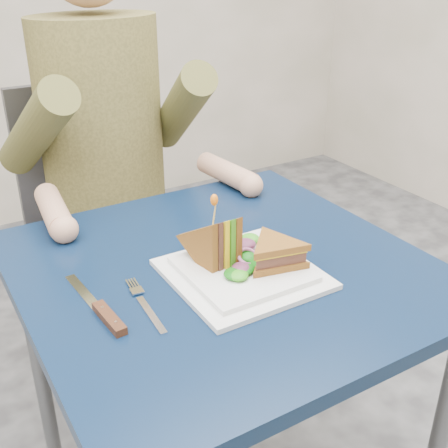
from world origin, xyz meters
TOP-DOWN VIEW (x-y plane):
  - table at (0.00, 0.00)m, footprint 0.75×0.75m
  - chair at (0.00, 0.74)m, footprint 0.42×0.40m
  - diner at (-0.00, 0.63)m, footprint 0.54×0.59m
  - plate at (0.01, -0.06)m, footprint 0.26×0.26m
  - sandwich_flat at (0.06, -0.08)m, footprint 0.15×0.15m
  - sandwich_upright at (-0.03, -0.01)m, footprint 0.09×0.15m
  - fork at (-0.19, -0.06)m, footprint 0.03×0.18m
  - knife at (-0.26, -0.04)m, footprint 0.04×0.22m
  - toothpick at (-0.03, -0.01)m, footprint 0.01×0.01m
  - toothpick_frill at (-0.03, -0.01)m, footprint 0.01×0.01m
  - lettuce_spill at (0.01, -0.05)m, footprint 0.15×0.13m
  - onion_ring at (0.02, -0.05)m, footprint 0.04×0.04m

SIDE VIEW (x-z plane):
  - chair at x=0.00m, z-range 0.08..1.01m
  - table at x=0.00m, z-range 0.29..1.02m
  - fork at x=-0.19m, z-range 0.73..0.74m
  - knife at x=-0.26m, z-range 0.73..0.74m
  - plate at x=0.01m, z-range 0.73..0.75m
  - lettuce_spill at x=0.01m, z-range 0.75..0.77m
  - onion_ring at x=0.02m, z-range 0.75..0.78m
  - sandwich_flat at x=0.06m, z-range 0.75..0.80m
  - sandwich_upright at x=-0.03m, z-range 0.71..0.86m
  - toothpick at x=-0.03m, z-range 0.82..0.88m
  - toothpick_frill at x=-0.03m, z-range 0.87..0.89m
  - diner at x=0.00m, z-range 0.54..1.29m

